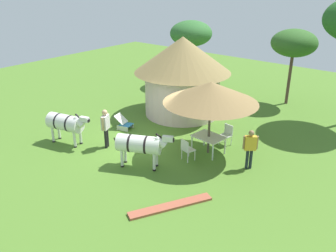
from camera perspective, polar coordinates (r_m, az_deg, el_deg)
The scene contains 14 objects.
ground_plane at distance 15.57m, azimuth -3.30°, elevation -3.03°, with size 36.00×36.00×0.00m, color #4C7728.
thatched_hut at distance 18.31m, azimuth 2.32°, elevation 8.61°, with size 4.89×4.89×4.02m.
shade_umbrella at distance 14.01m, azimuth 6.85°, elevation 5.34°, with size 3.76×3.76×3.03m.
patio_dining_table at distance 14.72m, azimuth 6.49°, elevation -1.94°, with size 1.32×1.04×0.74m.
patio_chair_east_end at distance 15.57m, azimuth 9.35°, elevation -1.19°, with size 0.51×0.49×0.90m.
patio_chair_west_end at distance 14.10m, azimuth 3.00°, elevation -3.60°, with size 0.53×0.52×0.90m.
guest_beside_umbrella at distance 13.67m, azimuth 12.96°, elevation -3.10°, with size 0.47×0.42×1.58m.
standing_watcher at distance 15.16m, azimuth -9.92°, elevation 0.16°, with size 0.39×0.56×1.70m.
striped_lounge_chair at distance 17.19m, azimuth -7.00°, elevation 0.41°, with size 0.89×0.71×0.67m.
zebra_nearest_camera at distance 13.49m, azimuth -4.44°, elevation -2.95°, with size 2.16×1.34×1.47m.
zebra_by_umbrella at distance 15.93m, azimuth -15.93°, elevation 0.46°, with size 2.21×1.05×1.48m.
acacia_tree_far_lawn at distance 20.76m, azimuth 19.44°, elevation 12.31°, with size 2.45×2.45×4.15m.
acacia_tree_left_background at distance 23.46m, azimuth 3.69°, elevation 14.43°, with size 2.67×2.67×4.14m.
brick_patio_kerb at distance 11.68m, azimuth 0.44°, elevation -12.62°, with size 2.80×0.36×0.08m, color #A5533B.
Camera 1 is at (9.47, -10.26, 6.88)m, focal length 38.28 mm.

